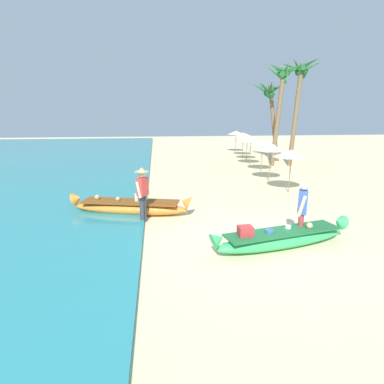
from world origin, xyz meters
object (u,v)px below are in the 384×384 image
boat_orange_midground (131,207)px  person_vendor_hatted (143,191)px  person_tourist_customer (302,208)px  palm_tree_mid_cluster (283,83)px  palm_tree_leaning_seaward (300,82)px  palm_tree_tall_inland (271,97)px  boat_green_foreground (282,238)px

boat_orange_midground → person_vendor_hatted: 1.24m
person_tourist_customer → palm_tree_mid_cluster: size_ratio=0.26×
palm_tree_leaning_seaward → palm_tree_mid_cluster: (-1.14, 0.02, -0.06)m
person_tourist_customer → palm_tree_tall_inland: palm_tree_tall_inland is taller
person_tourist_customer → palm_tree_tall_inland: 15.27m
boat_green_foreground → boat_orange_midground: boat_orange_midground is taller
palm_tree_tall_inland → palm_tree_mid_cluster: 2.20m
person_vendor_hatted → person_tourist_customer: person_vendor_hatted is taller
person_vendor_hatted → person_tourist_customer: bearing=-25.0°
boat_green_foreground → person_tourist_customer: 1.01m
person_vendor_hatted → palm_tree_mid_cluster: bearing=49.7°
boat_green_foreground → palm_tree_mid_cluster: bearing=68.6°
boat_orange_midground → person_vendor_hatted: (0.48, -0.84, 0.77)m
palm_tree_tall_inland → palm_tree_leaning_seaward: palm_tree_leaning_seaward is taller
palm_tree_tall_inland → palm_tree_mid_cluster: size_ratio=0.87×
boat_green_foreground → palm_tree_mid_cluster: size_ratio=0.63×
person_tourist_customer → palm_tree_leaning_seaward: size_ratio=0.24×
person_vendor_hatted → person_tourist_customer: (4.34, -2.02, -0.11)m
boat_orange_midground → palm_tree_tall_inland: 15.15m
person_tourist_customer → palm_tree_tall_inland: bearing=73.2°
person_vendor_hatted → palm_tree_tall_inland: 15.32m
palm_tree_mid_cluster → boat_green_foreground: bearing=-111.4°
palm_tree_leaning_seaward → palm_tree_mid_cluster: size_ratio=1.04×
boat_orange_midground → person_tourist_customer: person_tourist_customer is taller
boat_green_foreground → palm_tree_mid_cluster: palm_tree_mid_cluster is taller
boat_green_foreground → palm_tree_tall_inland: 15.97m
person_tourist_customer → palm_tree_tall_inland: size_ratio=0.29×
boat_orange_midground → palm_tree_tall_inland: size_ratio=0.75×
boat_green_foreground → palm_tree_leaning_seaward: size_ratio=0.60×
boat_green_foreground → person_vendor_hatted: 4.45m
person_tourist_customer → palm_tree_tall_inland: (4.28, 14.19, 3.64)m
boat_orange_midground → palm_tree_tall_inland: bearing=51.2°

